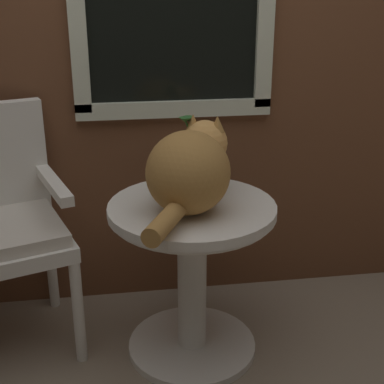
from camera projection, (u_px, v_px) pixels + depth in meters
The scene contains 5 objects.
ground_plane at pixel (165, 384), 2.06m from camera, with size 6.00×6.00×0.00m, color gray.
back_wall at pixel (143, 12), 2.22m from camera, with size 4.00×0.07×2.60m.
wicker_side_table at pixel (192, 255), 2.11m from camera, with size 0.63×0.63×0.64m.
cat at pixel (190, 169), 1.93m from camera, with size 0.41×0.60×0.31m.
pewter_vase_with_ivy at pixel (194, 166), 2.14m from camera, with size 0.14×0.14×0.30m.
Camera 1 is at (-0.14, -1.65, 1.43)m, focal length 51.15 mm.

